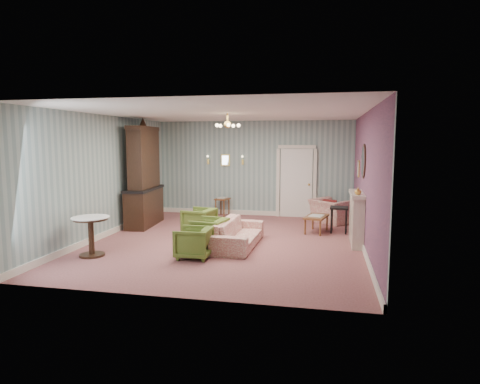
% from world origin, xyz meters
% --- Properties ---
extents(floor, '(7.00, 7.00, 0.00)m').
position_xyz_m(floor, '(0.00, 0.00, 0.00)').
color(floor, '#965857').
rests_on(floor, ground).
extents(ceiling, '(7.00, 7.00, 0.00)m').
position_xyz_m(ceiling, '(0.00, 0.00, 2.90)').
color(ceiling, white).
rests_on(ceiling, ground).
extents(wall_back, '(6.00, 0.00, 6.00)m').
position_xyz_m(wall_back, '(0.00, 3.50, 1.45)').
color(wall_back, gray).
rests_on(wall_back, ground).
extents(wall_front, '(6.00, 0.00, 6.00)m').
position_xyz_m(wall_front, '(0.00, -3.50, 1.45)').
color(wall_front, gray).
rests_on(wall_front, ground).
extents(wall_left, '(0.00, 7.00, 7.00)m').
position_xyz_m(wall_left, '(-3.00, 0.00, 1.45)').
color(wall_left, gray).
rests_on(wall_left, ground).
extents(wall_right, '(0.00, 7.00, 7.00)m').
position_xyz_m(wall_right, '(3.00, 0.00, 1.45)').
color(wall_right, gray).
rests_on(wall_right, ground).
extents(wall_right_floral, '(0.00, 7.00, 7.00)m').
position_xyz_m(wall_right_floral, '(2.98, 0.00, 1.45)').
color(wall_right_floral, '#BF5F78').
rests_on(wall_right_floral, ground).
extents(door, '(1.12, 0.12, 2.16)m').
position_xyz_m(door, '(1.30, 3.46, 1.08)').
color(door, white).
rests_on(door, floor).
extents(olive_chair_a, '(0.62, 0.66, 0.67)m').
position_xyz_m(olive_chair_a, '(-0.35, -1.44, 0.34)').
color(olive_chair_a, '#556D26').
rests_on(olive_chair_a, floor).
extents(olive_chair_b, '(0.74, 0.78, 0.70)m').
position_xyz_m(olive_chair_b, '(-0.28, -0.58, 0.35)').
color(olive_chair_b, '#556D26').
rests_on(olive_chair_b, floor).
extents(olive_chair_c, '(0.77, 0.80, 0.71)m').
position_xyz_m(olive_chair_c, '(-0.87, 0.60, 0.36)').
color(olive_chair_c, '#556D26').
rests_on(olive_chair_c, floor).
extents(sofa_chintz, '(0.63, 2.01, 0.78)m').
position_xyz_m(sofa_chintz, '(0.32, -0.36, 0.39)').
color(sofa_chintz, '#A94446').
rests_on(sofa_chintz, floor).
extents(wingback_chair, '(1.21, 1.18, 0.89)m').
position_xyz_m(wingback_chair, '(2.35, 2.73, 0.45)').
color(wingback_chair, '#A94446').
rests_on(wingback_chair, floor).
extents(dresser, '(0.72, 1.74, 2.84)m').
position_xyz_m(dresser, '(-2.65, 1.33, 1.42)').
color(dresser, black).
rests_on(dresser, floor).
extents(fireplace, '(0.30, 1.40, 1.16)m').
position_xyz_m(fireplace, '(2.86, 0.40, 0.58)').
color(fireplace, beige).
rests_on(fireplace, floor).
extents(mantel_vase, '(0.15, 0.15, 0.15)m').
position_xyz_m(mantel_vase, '(2.84, 0.00, 1.23)').
color(mantel_vase, gold).
rests_on(mantel_vase, fireplace).
extents(oval_mirror, '(0.04, 0.76, 0.84)m').
position_xyz_m(oval_mirror, '(2.96, 0.40, 1.85)').
color(oval_mirror, white).
rests_on(oval_mirror, wall_right).
extents(framed_print, '(0.04, 0.34, 0.42)m').
position_xyz_m(framed_print, '(2.97, 1.75, 1.60)').
color(framed_print, gold).
rests_on(framed_print, wall_right).
extents(coffee_table, '(0.65, 0.92, 0.43)m').
position_xyz_m(coffee_table, '(1.96, 1.38, 0.21)').
color(coffee_table, brown).
rests_on(coffee_table, floor).
extents(side_table_black, '(0.46, 0.46, 0.66)m').
position_xyz_m(side_table_black, '(2.51, 1.44, 0.33)').
color(side_table_black, black).
rests_on(side_table_black, floor).
extents(pedestal_table, '(0.88, 0.88, 0.80)m').
position_xyz_m(pedestal_table, '(-2.39, -1.73, 0.40)').
color(pedestal_table, black).
rests_on(pedestal_table, floor).
extents(nesting_table, '(0.44, 0.52, 0.60)m').
position_xyz_m(nesting_table, '(-0.92, 3.15, 0.30)').
color(nesting_table, brown).
rests_on(nesting_table, floor).
extents(gilt_mirror_back, '(0.28, 0.06, 0.36)m').
position_xyz_m(gilt_mirror_back, '(-0.90, 3.46, 1.70)').
color(gilt_mirror_back, gold).
rests_on(gilt_mirror_back, wall_back).
extents(sconce_left, '(0.16, 0.12, 0.30)m').
position_xyz_m(sconce_left, '(-1.45, 3.44, 1.70)').
color(sconce_left, gold).
rests_on(sconce_left, wall_back).
extents(sconce_right, '(0.16, 0.12, 0.30)m').
position_xyz_m(sconce_right, '(-0.35, 3.44, 1.70)').
color(sconce_right, gold).
rests_on(sconce_right, wall_back).
extents(chandelier, '(0.56, 0.56, 0.36)m').
position_xyz_m(chandelier, '(0.00, 0.00, 2.63)').
color(chandelier, gold).
rests_on(chandelier, ceiling).
extents(burgundy_cushion, '(0.41, 0.28, 0.39)m').
position_xyz_m(burgundy_cushion, '(2.30, 2.58, 0.48)').
color(burgundy_cushion, maroon).
rests_on(burgundy_cushion, wingback_chair).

